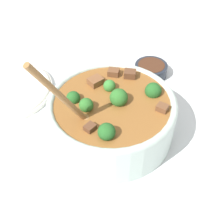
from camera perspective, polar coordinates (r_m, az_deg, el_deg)
ground_plane at (r=0.69m, az=0.00°, el=-4.07°), size 4.00×4.00×0.00m
stew_bowl at (r=0.65m, az=-0.01°, el=-0.53°), size 0.29×0.32×0.28m
condiment_bowl at (r=0.86m, az=7.91°, el=8.61°), size 0.10×0.10×0.04m
empty_plate at (r=0.85m, az=-20.75°, el=4.22°), size 0.26×0.26×0.02m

